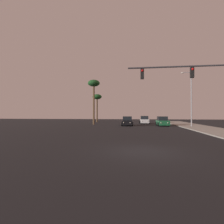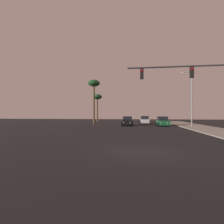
# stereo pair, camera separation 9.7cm
# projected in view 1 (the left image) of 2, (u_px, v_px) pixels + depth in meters

# --- Properties ---
(ground_plane) EXTENTS (120.00, 120.00, 0.00)m
(ground_plane) POSITION_uv_depth(u_px,v_px,m) (142.00, 151.00, 10.03)
(ground_plane) COLOR black
(car_black) EXTENTS (2.04, 4.32, 1.68)m
(car_black) POSITION_uv_depth(u_px,v_px,m) (127.00, 121.00, 31.94)
(car_black) COLOR black
(car_black) RESTS_ON ground
(car_green) EXTENTS (2.04, 4.33, 1.68)m
(car_green) POSITION_uv_depth(u_px,v_px,m) (162.00, 122.00, 31.36)
(car_green) COLOR #195933
(car_green) RESTS_ON ground
(car_white) EXTENTS (2.04, 4.31, 1.68)m
(car_white) POSITION_uv_depth(u_px,v_px,m) (144.00, 120.00, 38.41)
(car_white) COLOR silver
(car_white) RESTS_ON ground
(traffic_light_mast) EXTENTS (8.50, 0.36, 6.50)m
(traffic_light_mast) POSITION_uv_depth(u_px,v_px,m) (198.00, 83.00, 14.82)
(traffic_light_mast) COLOR #38383D
(traffic_light_mast) RESTS_ON sidewalk_right
(street_lamp) EXTENTS (1.74, 0.24, 9.00)m
(street_lamp) POSITION_uv_depth(u_px,v_px,m) (191.00, 96.00, 28.56)
(street_lamp) COLOR #99999E
(street_lamp) RESTS_ON sidewalk_right
(palm_tree_mid) EXTENTS (2.40, 2.40, 8.97)m
(palm_tree_mid) POSITION_uv_depth(u_px,v_px,m) (94.00, 86.00, 34.99)
(palm_tree_mid) COLOR brown
(palm_tree_mid) RESTS_ON ground
(palm_tree_far) EXTENTS (2.40, 2.40, 7.23)m
(palm_tree_far) POSITION_uv_depth(u_px,v_px,m) (97.00, 98.00, 45.09)
(palm_tree_far) COLOR brown
(palm_tree_far) RESTS_ON ground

